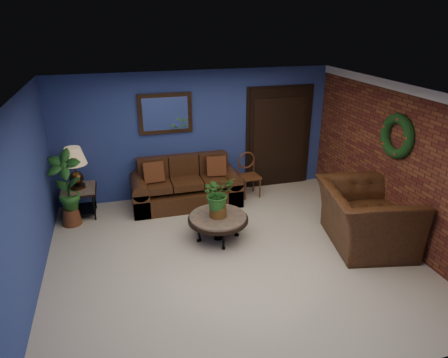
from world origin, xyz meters
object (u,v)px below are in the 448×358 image
object	(u,v)px
table_lamp	(74,163)
armchair	(365,217)
side_chair	(248,172)
coffee_table	(218,219)
sofa	(185,188)
end_table	(79,194)

from	to	relation	value
table_lamp	armchair	xyz separation A→B (m)	(4.45, -2.24, -0.56)
table_lamp	side_chair	xyz separation A→B (m)	(3.27, 0.07, -0.53)
coffee_table	sofa	bearing A→B (deg)	99.93
side_chair	armchair	distance (m)	2.59
table_lamp	armchair	distance (m)	5.01
sofa	table_lamp	size ratio (longest dim) A/B	2.82
end_table	armchair	xyz separation A→B (m)	(4.45, -2.24, 0.05)
end_table	sofa	bearing A→B (deg)	0.82
table_lamp	side_chair	size ratio (longest dim) A/B	0.82
end_table	table_lamp	bearing A→B (deg)	135.00
armchair	side_chair	bearing A→B (deg)	38.48
sofa	side_chair	xyz separation A→B (m)	(1.31, 0.04, 0.20)
sofa	table_lamp	bearing A→B (deg)	-179.18
coffee_table	end_table	xyz separation A→B (m)	(-2.23, 1.48, 0.06)
table_lamp	coffee_table	bearing A→B (deg)	-33.64
coffee_table	side_chair	xyz separation A→B (m)	(1.05, 1.55, 0.14)
coffee_table	table_lamp	distance (m)	2.76
side_chair	table_lamp	bearing A→B (deg)	176.34
coffee_table	table_lamp	bearing A→B (deg)	146.36
end_table	armchair	bearing A→B (deg)	-26.74
armchair	table_lamp	bearing A→B (deg)	74.75
coffee_table	side_chair	size ratio (longest dim) A/B	1.11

